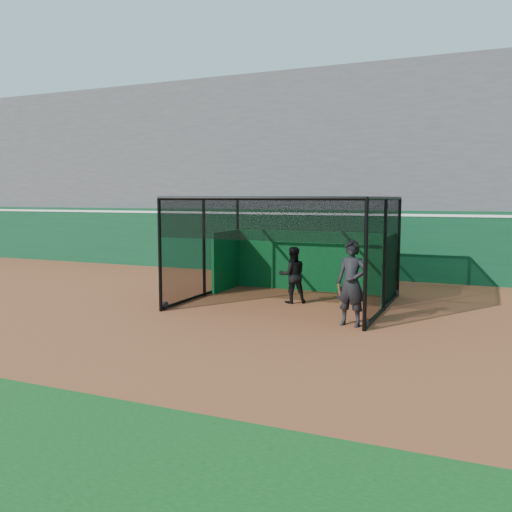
% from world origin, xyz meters
% --- Properties ---
extents(ground, '(120.00, 120.00, 0.00)m').
position_xyz_m(ground, '(0.00, 0.00, 0.00)').
color(ground, brown).
rests_on(ground, ground).
extents(outfield_wall, '(50.00, 0.50, 2.50)m').
position_xyz_m(outfield_wall, '(0.00, 8.50, 1.29)').
color(outfield_wall, '#0A3A1F').
rests_on(outfield_wall, ground).
extents(grandstand, '(50.00, 7.85, 8.95)m').
position_xyz_m(grandstand, '(0.00, 12.27, 4.48)').
color(grandstand, '#4C4C4F').
rests_on(grandstand, ground).
extents(batting_cage, '(5.43, 4.81, 2.94)m').
position_xyz_m(batting_cage, '(0.61, 2.92, 1.47)').
color(batting_cage, black).
rests_on(batting_cage, ground).
extents(batter, '(0.97, 0.92, 1.59)m').
position_xyz_m(batter, '(0.72, 3.00, 0.79)').
color(batter, black).
rests_on(batter, ground).
extents(on_deck_player, '(0.79, 0.58, 1.99)m').
position_xyz_m(on_deck_player, '(2.89, 0.93, 0.99)').
color(on_deck_player, black).
rests_on(on_deck_player, ground).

